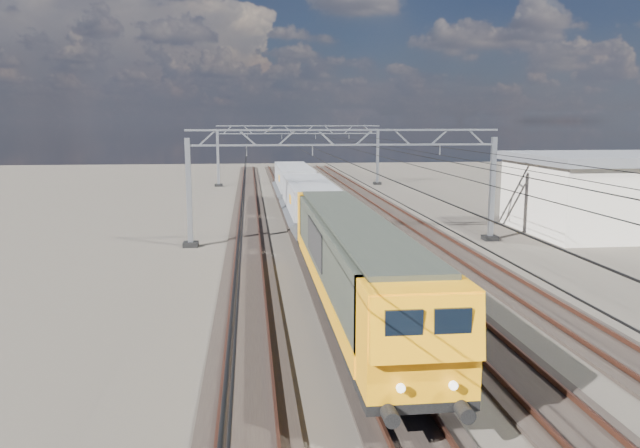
{
  "coord_description": "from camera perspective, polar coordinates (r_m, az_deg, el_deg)",
  "views": [
    {
      "loc": [
        -5.83,
        -34.01,
        7.57
      ],
      "look_at": [
        -2.32,
        -2.87,
        2.4
      ],
      "focal_mm": 35.0,
      "sensor_mm": 36.0,
      "label": 1
    }
  ],
  "objects": [
    {
      "name": "hopper_wagon_mid",
      "position": [
        55.2,
        -2.44,
        3.81
      ],
      "size": [
        3.38,
        13.0,
        3.25
      ],
      "color": "black",
      "rests_on": "ground"
    },
    {
      "name": "track_loco",
      "position": [
        35.04,
        -0.01,
        -2.99
      ],
      "size": [
        2.6,
        140.0,
        0.3
      ],
      "color": "black",
      "rests_on": "ground"
    },
    {
      "name": "overhead_wires",
      "position": [
        42.45,
        1.47,
        6.91
      ],
      "size": [
        12.03,
        140.0,
        0.53
      ],
      "color": "black",
      "rests_on": "ground"
    },
    {
      "name": "catenary_gantry_far",
      "position": [
        74.33,
        -1.95,
        6.54
      ],
      "size": [
        19.9,
        0.9,
        7.11
      ],
      "color": "#90959D",
      "rests_on": "ground"
    },
    {
      "name": "track_outer_east",
      "position": [
        36.78,
        12.48,
        -2.62
      ],
      "size": [
        2.6,
        140.0,
        0.3
      ],
      "color": "black",
      "rests_on": "ground"
    },
    {
      "name": "track_inner_east",
      "position": [
        35.7,
        6.39,
        -2.82
      ],
      "size": [
        2.6,
        140.0,
        0.3
      ],
      "color": "black",
      "rests_on": "ground"
    },
    {
      "name": "ground",
      "position": [
        35.33,
        3.22,
        -3.02
      ],
      "size": [
        160.0,
        160.0,
        0.0
      ],
      "primitive_type": "plane",
      "color": "black",
      "rests_on": "ground"
    },
    {
      "name": "catenary_gantry_mid",
      "position": [
        38.63,
        2.28,
        3.92
      ],
      "size": [
        19.9,
        0.9,
        7.11
      ],
      "color": "#90959D",
      "rests_on": "ground"
    },
    {
      "name": "track_outer_west",
      "position": [
        34.83,
        -6.58,
        -3.13
      ],
      "size": [
        2.6,
        140.0,
        0.3
      ],
      "color": "black",
      "rests_on": "ground"
    },
    {
      "name": "hopper_wagon_lead",
      "position": [
        41.13,
        -1.04,
        1.91
      ],
      "size": [
        3.38,
        13.0,
        3.25
      ],
      "color": "black",
      "rests_on": "ground"
    },
    {
      "name": "locomotive",
      "position": [
        23.81,
        2.98,
        -3.37
      ],
      "size": [
        2.76,
        21.1,
        3.62
      ],
      "color": "black",
      "rests_on": "ground"
    }
  ]
}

